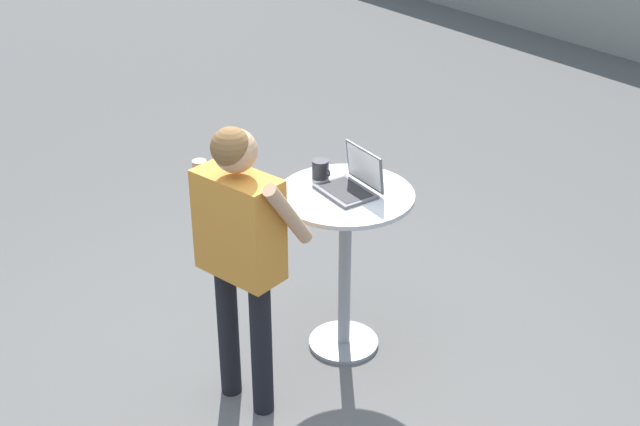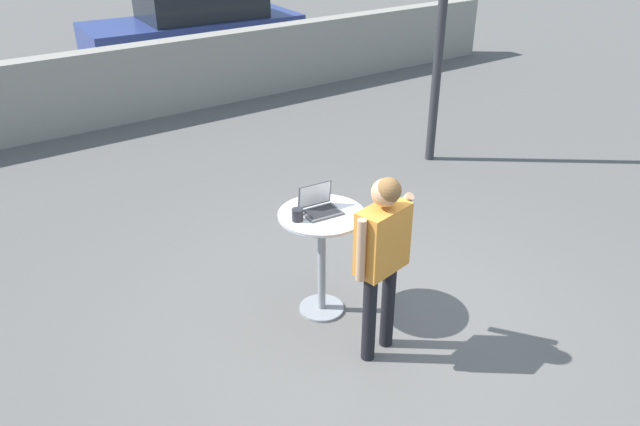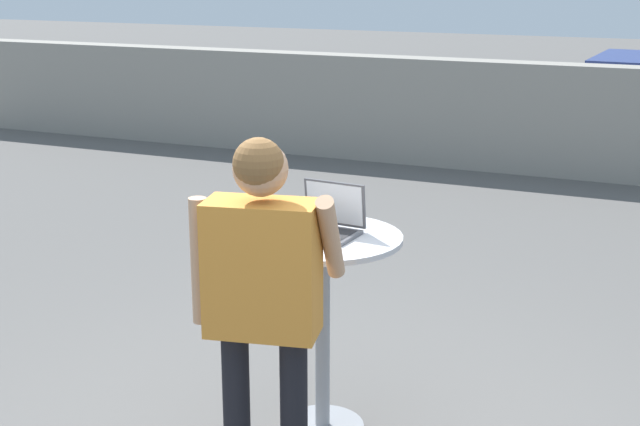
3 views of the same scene
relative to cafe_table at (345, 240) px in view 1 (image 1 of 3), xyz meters
name	(u,v)px [view 1 (image 1 of 3)]	position (x,y,z in m)	size (l,w,h in m)	color
ground_plane	(292,399)	(0.20, -0.53, -0.70)	(50.00, 50.00, 0.00)	#5B5956
cafe_table	(345,240)	(0.00, 0.00, 0.00)	(0.74, 0.74, 0.99)	gray
laptop	(352,183)	(0.00, 0.04, 0.34)	(0.33, 0.28, 0.23)	#515156
coffee_mug	(321,169)	(-0.23, 0.01, 0.34)	(0.13, 0.09, 0.10)	#232328
standing_person	(239,238)	(0.05, -0.72, 0.30)	(0.57, 0.43, 1.58)	black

